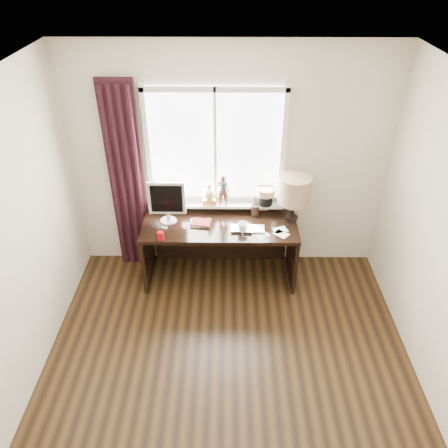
{
  "coord_description": "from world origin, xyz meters",
  "views": [
    {
      "loc": [
        -0.02,
        -2.35,
        3.43
      ],
      "look_at": [
        -0.05,
        1.25,
        1.0
      ],
      "focal_mm": 35.0,
      "sensor_mm": 36.0,
      "label": 1
    }
  ],
  "objects_px": {
    "laptop": "(248,229)",
    "monitor": "(167,200)",
    "mug": "(243,227)",
    "table_lamp": "(294,190)",
    "red_cup": "(161,236)",
    "desk": "(220,236)"
  },
  "relations": [
    {
      "from": "laptop",
      "to": "table_lamp",
      "type": "height_order",
      "value": "table_lamp"
    },
    {
      "from": "mug",
      "to": "monitor",
      "type": "xyz_separation_m",
      "value": [
        -0.82,
        0.19,
        0.22
      ]
    },
    {
      "from": "red_cup",
      "to": "desk",
      "type": "distance_m",
      "value": 0.78
    },
    {
      "from": "laptop",
      "to": "table_lamp",
      "type": "distance_m",
      "value": 0.65
    },
    {
      "from": "desk",
      "to": "mug",
      "type": "bearing_deg",
      "value": -44.6
    },
    {
      "from": "laptop",
      "to": "monitor",
      "type": "distance_m",
      "value": 0.93
    },
    {
      "from": "mug",
      "to": "monitor",
      "type": "relative_size",
      "value": 0.23
    },
    {
      "from": "laptop",
      "to": "monitor",
      "type": "bearing_deg",
      "value": 171.33
    },
    {
      "from": "mug",
      "to": "table_lamp",
      "type": "xyz_separation_m",
      "value": [
        0.55,
        0.25,
        0.31
      ]
    },
    {
      "from": "laptop",
      "to": "monitor",
      "type": "relative_size",
      "value": 0.74
    },
    {
      "from": "desk",
      "to": "table_lamp",
      "type": "xyz_separation_m",
      "value": [
        0.8,
        0.01,
        0.61
      ]
    },
    {
      "from": "table_lamp",
      "to": "mug",
      "type": "bearing_deg",
      "value": -155.44
    },
    {
      "from": "laptop",
      "to": "desk",
      "type": "relative_size",
      "value": 0.21
    },
    {
      "from": "mug",
      "to": "red_cup",
      "type": "bearing_deg",
      "value": -169.94
    },
    {
      "from": "laptop",
      "to": "monitor",
      "type": "xyz_separation_m",
      "value": [
        -0.87,
        0.16,
        0.26
      ]
    },
    {
      "from": "mug",
      "to": "table_lamp",
      "type": "bearing_deg",
      "value": 24.56
    },
    {
      "from": "laptop",
      "to": "desk",
      "type": "distance_m",
      "value": 0.46
    },
    {
      "from": "red_cup",
      "to": "monitor",
      "type": "height_order",
      "value": "monitor"
    },
    {
      "from": "table_lamp",
      "to": "monitor",
      "type": "bearing_deg",
      "value": -177.28
    },
    {
      "from": "mug",
      "to": "desk",
      "type": "relative_size",
      "value": 0.07
    },
    {
      "from": "red_cup",
      "to": "monitor",
      "type": "xyz_separation_m",
      "value": [
        0.04,
        0.34,
        0.23
      ]
    },
    {
      "from": "desk",
      "to": "red_cup",
      "type": "bearing_deg",
      "value": -146.95
    }
  ]
}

